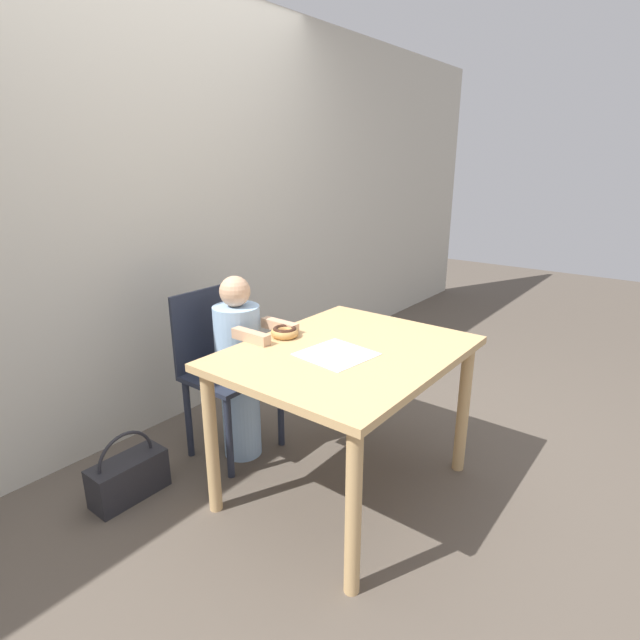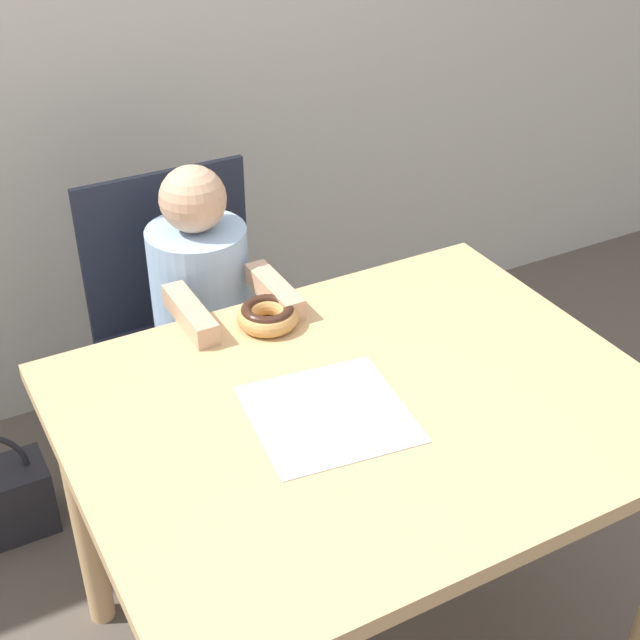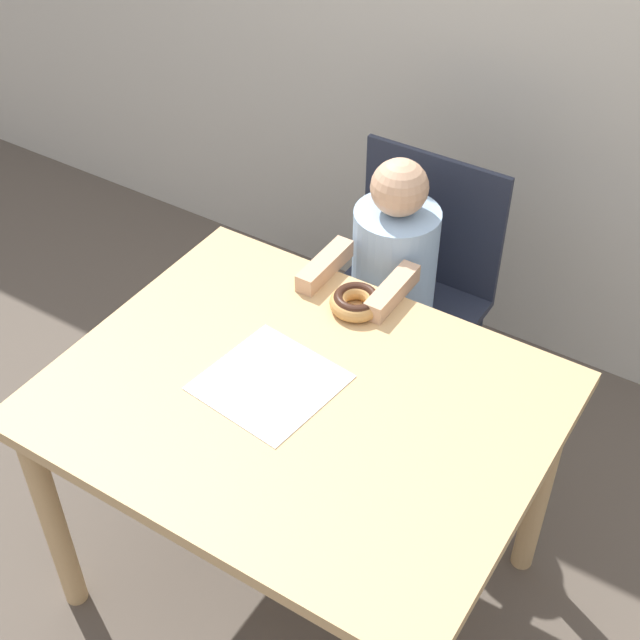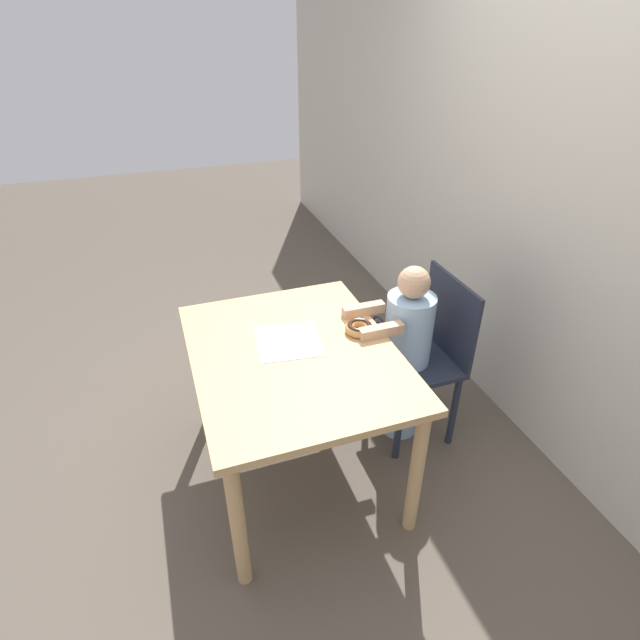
# 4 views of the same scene
# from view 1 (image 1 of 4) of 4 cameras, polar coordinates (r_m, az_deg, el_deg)

# --- Properties ---
(ground_plane) EXTENTS (12.00, 12.00, 0.00)m
(ground_plane) POSITION_cam_1_polar(r_m,az_deg,el_deg) (2.62, 2.80, -18.52)
(ground_plane) COLOR brown
(wall_back) EXTENTS (8.00, 0.05, 2.50)m
(wall_back) POSITION_cam_1_polar(r_m,az_deg,el_deg) (3.05, -17.55, 11.38)
(wall_back) COLOR beige
(wall_back) RESTS_ON ground_plane
(dining_table) EXTENTS (1.11, 0.88, 0.73)m
(dining_table) POSITION_cam_1_polar(r_m,az_deg,el_deg) (2.30, 3.04, -5.70)
(dining_table) COLOR tan
(dining_table) RESTS_ON ground_plane
(chair) EXTENTS (0.45, 0.39, 0.90)m
(chair) POSITION_cam_1_polar(r_m,az_deg,el_deg) (2.75, -10.82, -5.30)
(chair) COLOR #232838
(chair) RESTS_ON ground_plane
(child_figure) EXTENTS (0.25, 0.43, 1.00)m
(child_figure) POSITION_cam_1_polar(r_m,az_deg,el_deg) (2.66, -9.17, -5.56)
(child_figure) COLOR #99BCE0
(child_figure) RESTS_ON ground_plane
(donut) EXTENTS (0.13, 0.13, 0.05)m
(donut) POSITION_cam_1_polar(r_m,az_deg,el_deg) (2.41, -4.05, -1.34)
(donut) COLOR tan
(donut) RESTS_ON dining_table
(napkin) EXTENTS (0.32, 0.32, 0.00)m
(napkin) POSITION_cam_1_polar(r_m,az_deg,el_deg) (2.20, 1.88, -3.92)
(napkin) COLOR white
(napkin) RESTS_ON dining_table
(handbag) EXTENTS (0.36, 0.15, 0.34)m
(handbag) POSITION_cam_1_polar(r_m,az_deg,el_deg) (2.65, -21.04, -16.32)
(handbag) COLOR #232328
(handbag) RESTS_ON ground_plane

